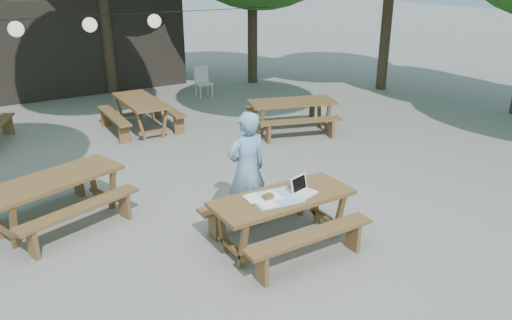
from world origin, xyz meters
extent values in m
plane|color=slate|center=(0.00, 0.00, 0.00)|extent=(80.00, 80.00, 0.00)
cube|color=black|center=(0.50, 10.50, 1.40)|extent=(6.00, 3.00, 2.80)
cube|color=brown|center=(0.35, -1.25, 0.72)|extent=(2.00, 0.80, 0.06)
cube|color=brown|center=(0.35, -1.90, 0.45)|extent=(1.90, 0.28, 0.05)
cube|color=brown|center=(0.35, -0.60, 0.45)|extent=(1.90, 0.28, 0.05)
cube|color=brown|center=(0.35, -1.25, 0.34)|extent=(1.70, 0.70, 0.69)
cube|color=brown|center=(-2.21, 1.08, 0.72)|extent=(2.15, 1.39, 0.06)
cube|color=brown|center=(-2.00, 0.46, 0.45)|extent=(1.89, 0.86, 0.05)
cube|color=brown|center=(-2.41, 1.70, 0.45)|extent=(1.89, 0.86, 0.05)
cube|color=brown|center=(-2.21, 1.08, 0.34)|extent=(1.83, 1.20, 0.69)
cube|color=brown|center=(3.47, 2.89, 0.72)|extent=(2.15, 1.37, 0.06)
cube|color=brown|center=(3.27, 2.27, 0.45)|extent=(1.90, 0.85, 0.05)
cube|color=brown|center=(3.67, 3.51, 0.45)|extent=(1.90, 0.85, 0.05)
cube|color=brown|center=(3.47, 2.89, 0.34)|extent=(1.83, 1.18, 0.69)
cube|color=brown|center=(0.48, 4.88, 0.72)|extent=(0.84, 2.01, 0.06)
cube|color=brown|center=(1.13, 4.87, 0.45)|extent=(0.32, 1.90, 0.05)
cube|color=brown|center=(-0.17, 4.90, 0.45)|extent=(0.32, 1.90, 0.05)
cube|color=brown|center=(0.48, 4.88, 0.34)|extent=(0.73, 1.71, 0.69)
imported|color=#6792BB|center=(0.25, -0.45, 0.89)|extent=(0.66, 0.44, 1.78)
cube|color=silver|center=(3.20, 7.02, 0.40)|extent=(0.48, 0.48, 0.04)
cube|color=silver|center=(3.21, 7.22, 0.66)|extent=(0.44, 0.08, 0.48)
cube|color=silver|center=(3.20, 7.02, 0.19)|extent=(0.46, 0.46, 0.38)
cube|color=white|center=(0.66, -1.35, 0.76)|extent=(0.38, 0.31, 0.02)
cube|color=white|center=(0.62, -1.24, 0.88)|extent=(0.33, 0.15, 0.23)
cube|color=black|center=(0.63, -1.25, 0.88)|extent=(0.28, 0.12, 0.19)
cube|color=#3D75D0|center=(0.23, -1.25, 0.75)|extent=(0.71, 0.62, 0.01)
cube|color=white|center=(0.04, -1.33, 0.76)|extent=(0.25, 0.32, 0.00)
cube|color=white|center=(0.22, -1.18, 0.76)|extent=(0.23, 0.31, 0.00)
cube|color=white|center=(-0.04, -1.11, 0.76)|extent=(0.24, 0.32, 0.00)
cube|color=brown|center=(0.13, -1.23, 0.80)|extent=(0.14, 0.10, 0.06)
cylinder|color=black|center=(0.50, 6.00, 2.60)|extent=(9.00, 0.02, 0.02)
sphere|color=white|center=(-1.80, 6.00, 2.40)|extent=(0.34, 0.34, 0.34)
sphere|color=white|center=(-0.20, 6.00, 2.40)|extent=(0.34, 0.34, 0.34)
sphere|color=white|center=(1.40, 6.00, 2.40)|extent=(0.34, 0.34, 0.34)
cylinder|color=#2D2319|center=(1.00, 9.00, 2.60)|extent=(0.32, 0.32, 5.21)
cylinder|color=#2D2319|center=(5.50, 8.00, 2.12)|extent=(0.32, 0.32, 4.24)
cylinder|color=#2D2319|center=(8.50, 5.00, 2.58)|extent=(0.32, 0.32, 5.16)
camera|label=1|loc=(-3.22, -6.32, 3.71)|focal=35.00mm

